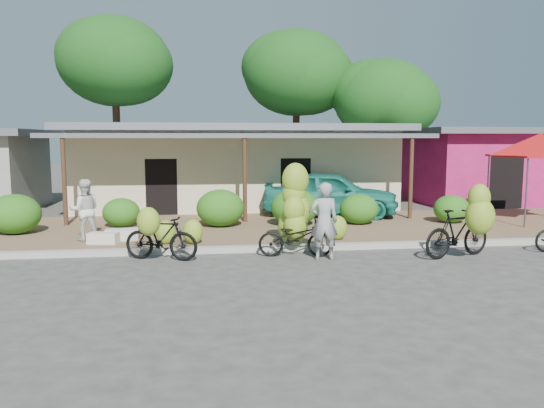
{
  "coord_description": "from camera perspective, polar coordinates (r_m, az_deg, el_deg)",
  "views": [
    {
      "loc": [
        -1.32,
        -10.93,
        2.8
      ],
      "look_at": [
        0.35,
        1.95,
        1.2
      ],
      "focal_mm": 35.0,
      "sensor_mm": 36.0,
      "label": 1
    }
  ],
  "objects": [
    {
      "name": "ground",
      "position": [
        11.36,
        -0.48,
        -7.25
      ],
      "size": [
        100.0,
        100.0,
        0.0
      ],
      "primitive_type": "plane",
      "color": "#3D3B39",
      "rests_on": "ground"
    },
    {
      "name": "sidewalk",
      "position": [
        16.21,
        -2.61,
        -2.71
      ],
      "size": [
        60.0,
        6.0,
        0.12
      ],
      "primitive_type": "cube",
      "color": "brown",
      "rests_on": "ground"
    },
    {
      "name": "shop_pink",
      "position": [
        24.93,
        20.99,
        3.97
      ],
      "size": [
        6.0,
        6.0,
        3.25
      ],
      "color": "#C41E61",
      "rests_on": "ground"
    },
    {
      "name": "tree_center_right",
      "position": [
        28.14,
        2.22,
        14.07
      ],
      "size": [
        5.55,
        5.46,
        8.34
      ],
      "color": "#522F20",
      "rests_on": "ground"
    },
    {
      "name": "bike_right",
      "position": [
        13.16,
        19.88,
        -2.38
      ],
      "size": [
        2.0,
        1.46,
        1.8
      ],
      "rotation": [
        0.0,
        0.0,
        1.89
      ],
      "color": "black",
      "rests_on": "ground"
    },
    {
      "name": "tree_near_right",
      "position": [
        27.03,
        11.48,
        11.15
      ],
      "size": [
        5.03,
        4.9,
        6.67
      ],
      "color": "#522F20",
      "rests_on": "ground"
    },
    {
      "name": "hedge_4",
      "position": [
        16.94,
        9.35,
        -0.54
      ],
      "size": [
        1.23,
        1.1,
        0.96
      ],
      "primitive_type": "ellipsoid",
      "color": "#1C5713",
      "rests_on": "sidewalk"
    },
    {
      "name": "hedge_1",
      "position": [
        16.83,
        -15.91,
        -0.88
      ],
      "size": [
        1.13,
        1.02,
        0.88
      ],
      "primitive_type": "ellipsoid",
      "color": "#1C5713",
      "rests_on": "sidewalk"
    },
    {
      "name": "loose_banana_a",
      "position": [
        13.82,
        -11.38,
        -3.0
      ],
      "size": [
        0.49,
        0.42,
        0.61
      ],
      "primitive_type": "ellipsoid",
      "color": "#9BB42D",
      "rests_on": "sidewalk"
    },
    {
      "name": "loose_banana_b",
      "position": [
        13.72,
        -8.51,
        -2.96
      ],
      "size": [
        0.51,
        0.43,
        0.64
      ],
      "primitive_type": "ellipsoid",
      "color": "#9BB42D",
      "rests_on": "sidewalk"
    },
    {
      "name": "hedge_2",
      "position": [
        16.32,
        -5.57,
        -0.43
      ],
      "size": [
        1.46,
        1.32,
        1.14
      ],
      "primitive_type": "ellipsoid",
      "color": "#1C5713",
      "rests_on": "sidewalk"
    },
    {
      "name": "hedge_5",
      "position": [
        17.94,
        18.76,
        -0.49
      ],
      "size": [
        1.15,
        1.04,
        0.9
      ],
      "primitive_type": "ellipsoid",
      "color": "#1C5713",
      "rests_on": "sidewalk"
    },
    {
      "name": "red_canopy",
      "position": [
        19.23,
        26.87,
        5.71
      ],
      "size": [
        3.5,
        3.5,
        2.86
      ],
      "color": "#59595E",
      "rests_on": "sidewalk"
    },
    {
      "name": "hedge_3",
      "position": [
        16.43,
        2.45,
        -0.35
      ],
      "size": [
        1.47,
        1.32,
        1.15
      ],
      "primitive_type": "ellipsoid",
      "color": "#1C5713",
      "rests_on": "sidewalk"
    },
    {
      "name": "tree_far_center",
      "position": [
        27.65,
        -16.96,
        14.64
      ],
      "size": [
        5.46,
        5.37,
        8.65
      ],
      "color": "#522F20",
      "rests_on": "ground"
    },
    {
      "name": "curb",
      "position": [
        13.28,
        -1.52,
        -4.82
      ],
      "size": [
        60.0,
        0.25,
        0.15
      ],
      "primitive_type": "cube",
      "color": "#A8A399",
      "rests_on": "ground"
    },
    {
      "name": "hedge_0",
      "position": [
        16.63,
        -25.97,
        -0.98
      ],
      "size": [
        1.46,
        1.31,
        1.14
      ],
      "primitive_type": "ellipsoid",
      "color": "#1C5713",
      "rests_on": "sidewalk"
    },
    {
      "name": "loose_banana_c",
      "position": [
        14.23,
        7.04,
        -2.54
      ],
      "size": [
        0.52,
        0.45,
        0.65
      ],
      "primitive_type": "ellipsoid",
      "color": "#9BB42D",
      "rests_on": "sidewalk"
    },
    {
      "name": "bike_center",
      "position": [
        12.87,
        2.49,
        -1.64
      ],
      "size": [
        1.84,
        1.31,
        2.22
      ],
      "rotation": [
        0.0,
        0.0,
        1.42
      ],
      "color": "black",
      "rests_on": "ground"
    },
    {
      "name": "sack_far",
      "position": [
        14.35,
        -17.71,
        -3.5
      ],
      "size": [
        0.81,
        0.51,
        0.28
      ],
      "primitive_type": "cube",
      "rotation": [
        0.0,
        0.0,
        -0.19
      ],
      "color": "silver",
      "rests_on": "sidewalk"
    },
    {
      "name": "bike_left",
      "position": [
        12.45,
        -12.0,
        -3.35
      ],
      "size": [
        1.83,
        1.35,
        1.32
      ],
      "rotation": [
        0.0,
        0.0,
        1.24
      ],
      "color": "black",
      "rests_on": "ground"
    },
    {
      "name": "teal_van",
      "position": [
        18.55,
        6.3,
        1.14
      ],
      "size": [
        4.96,
        2.92,
        1.58
      ],
      "primitive_type": "imported",
      "rotation": [
        0.0,
        0.0,
        1.33
      ],
      "color": "#1A7765",
      "rests_on": "sidewalk"
    },
    {
      "name": "sack_near",
      "position": [
        14.66,
        -15.8,
        -3.18
      ],
      "size": [
        0.87,
        0.44,
        0.3
      ],
      "primitive_type": "cube",
      "rotation": [
        0.0,
        0.0,
        0.05
      ],
      "color": "silver",
      "rests_on": "sidewalk"
    },
    {
      "name": "bystander",
      "position": [
        14.83,
        -19.49,
        -0.61
      ],
      "size": [
        0.9,
        0.77,
        1.63
      ],
      "primitive_type": "imported",
      "rotation": [
        0.0,
        0.0,
        3.35
      ],
      "color": "silver",
      "rests_on": "sidewalk"
    },
    {
      "name": "shop_main",
      "position": [
        21.92,
        -3.93,
        4.19
      ],
      "size": [
        13.0,
        8.5,
        3.35
      ],
      "color": "beige",
      "rests_on": "ground"
    },
    {
      "name": "vendor",
      "position": [
        12.32,
        5.61,
        -1.85
      ],
      "size": [
        0.68,
        0.46,
        1.81
      ],
      "primitive_type": "imported",
      "rotation": [
        0.0,
        0.0,
        3.1
      ],
      "color": "gray",
      "rests_on": "ground"
    }
  ]
}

